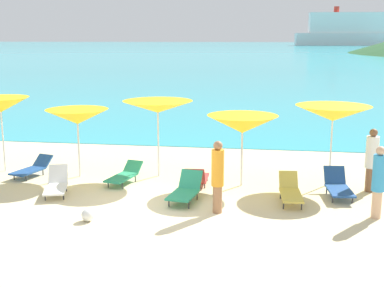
{
  "coord_description": "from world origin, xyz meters",
  "views": [
    {
      "loc": [
        3.15,
        -11.83,
        4.29
      ],
      "look_at": [
        0.95,
        2.56,
        1.2
      ],
      "focal_mm": 47.09,
      "sensor_mm": 36.0,
      "label": 1
    }
  ],
  "objects": [
    {
      "name": "beachgoer_0",
      "position": [
        1.97,
        0.08,
        0.98
      ],
      "size": [
        0.31,
        0.31,
        1.83
      ],
      "rotation": [
        0.0,
        0.0,
        6.15
      ],
      "color": "#A3704C",
      "rests_on": "ground_plane"
    },
    {
      "name": "lounge_chair_3",
      "position": [
        5.11,
        1.9,
        0.3
      ],
      "size": [
        0.73,
        1.53,
        0.7
      ],
      "rotation": [
        0.0,
        0.0,
        0.09
      ],
      "color": "#1E478C",
      "rests_on": "ground_plane"
    },
    {
      "name": "lounge_chair_2",
      "position": [
        1.03,
        0.83,
        0.32
      ],
      "size": [
        0.83,
        1.47,
        0.72
      ],
      "rotation": [
        0.0,
        0.0,
        -0.15
      ],
      "color": "#268C66",
      "rests_on": "ground_plane"
    },
    {
      "name": "umbrella_2",
      "position": [
        -0.21,
        3.19,
        2.2
      ],
      "size": [
        2.33,
        2.33,
        2.39
      ],
      "color": "silver",
      "rests_on": "ground_plane"
    },
    {
      "name": "lounge_chair_6",
      "position": [
        -4.15,
        2.58,
        0.26
      ],
      "size": [
        0.94,
        1.57,
        0.56
      ],
      "rotation": [
        0.0,
        0.0,
        -0.28
      ],
      "color": "#1E478C",
      "rests_on": "ground_plane"
    },
    {
      "name": "umbrella_4",
      "position": [
        5.0,
        3.02,
        2.14
      ],
      "size": [
        2.33,
        2.33,
        2.37
      ],
      "color": "silver",
      "rests_on": "ground_plane"
    },
    {
      "name": "lounge_chair_0",
      "position": [
        -1.05,
        2.24,
        0.26
      ],
      "size": [
        0.86,
        1.61,
        0.54
      ],
      "rotation": [
        0.0,
        0.0,
        -0.22
      ],
      "color": "#268C66",
      "rests_on": "ground_plane"
    },
    {
      "name": "beachgoer_3",
      "position": [
        6.06,
        2.5,
        0.96
      ],
      "size": [
        0.35,
        0.35,
        1.81
      ],
      "rotation": [
        0.0,
        0.0,
        5.07
      ],
      "color": "brown",
      "rests_on": "ground_plane"
    },
    {
      "name": "umbrella_1",
      "position": [
        -2.65,
        2.76,
        1.9
      ],
      "size": [
        2.01,
        2.01,
        2.13
      ],
      "color": "silver",
      "rests_on": "ground_plane"
    },
    {
      "name": "ocean_water",
      "position": [
        0.0,
        227.49,
        0.01
      ],
      "size": [
        650.0,
        440.0,
        0.02
      ],
      "primitive_type": "cube",
      "color": "#2DADBC",
      "rests_on": "ground_plane"
    },
    {
      "name": "umbrella_3",
      "position": [
        2.43,
        2.52,
        1.84
      ],
      "size": [
        2.17,
        2.17,
        2.1
      ],
      "color": "silver",
      "rests_on": "ground_plane"
    },
    {
      "name": "beach_ball",
      "position": [
        -1.02,
        -0.99,
        0.16
      ],
      "size": [
        0.31,
        0.31,
        0.31
      ],
      "primitive_type": "sphere",
      "color": "white",
      "rests_on": "ground_plane"
    },
    {
      "name": "umbrella_0",
      "position": [
        -5.32,
        3.03,
        2.17
      ],
      "size": [
        1.87,
        1.87,
        2.42
      ],
      "color": "silver",
      "rests_on": "ground_plane"
    },
    {
      "name": "lounge_chair_4",
      "position": [
        1.14,
        2.26,
        0.26
      ],
      "size": [
        0.61,
        1.41,
        0.68
      ],
      "rotation": [
        0.0,
        0.0,
        3.16
      ],
      "color": "#A53333",
      "rests_on": "ground_plane"
    },
    {
      "name": "lounge_chair_5",
      "position": [
        -2.63,
        0.94,
        0.28
      ],
      "size": [
        0.94,
        1.53,
        0.69
      ],
      "rotation": [
        0.0,
        0.0,
        0.29
      ],
      "color": "white",
      "rests_on": "ground_plane"
    },
    {
      "name": "cruise_ship",
      "position": [
        43.41,
        266.85,
        7.5
      ],
      "size": [
        55.1,
        13.28,
        19.88
      ],
      "rotation": [
        0.0,
        0.0,
        0.1
      ],
      "color": "white",
      "rests_on": "ocean_water"
    },
    {
      "name": "lounge_chair_7",
      "position": [
        3.79,
        1.2,
        0.3
      ],
      "size": [
        0.62,
        1.6,
        0.67
      ],
      "rotation": [
        0.0,
        0.0,
        0.07
      ],
      "color": "#D8BF4C",
      "rests_on": "ground_plane"
    },
    {
      "name": "ground_plane",
      "position": [
        0.0,
        10.0,
        -0.15
      ],
      "size": [
        50.0,
        100.0,
        0.3
      ],
      "primitive_type": "cube",
      "color": "beige"
    },
    {
      "name": "beachgoer_2",
      "position": [
        5.81,
        0.29,
        0.95
      ],
      "size": [
        0.31,
        0.31,
        1.78
      ],
      "rotation": [
        0.0,
        0.0,
        1.56
      ],
      "color": "#DBAA84",
      "rests_on": "ground_plane"
    }
  ]
}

